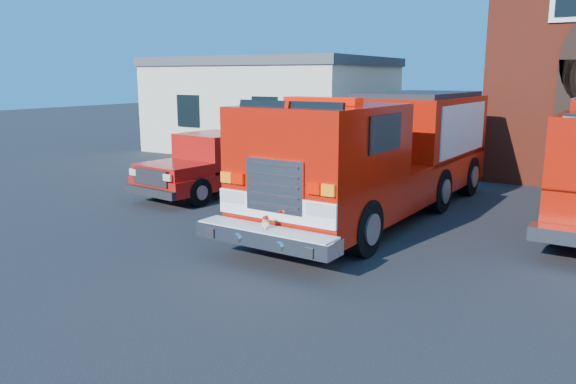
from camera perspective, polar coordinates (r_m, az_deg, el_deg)
The scene contains 4 objects.
ground at distance 12.24m, azimuth 2.83°, elevation -4.98°, with size 100.00×100.00×0.00m, color black.
side_building at distance 27.51m, azimuth -1.40°, elevation 8.98°, with size 10.20×8.20×4.35m.
fire_engine at distance 14.44m, azimuth 9.55°, elevation 3.94°, with size 3.41×10.19×3.09m.
pickup_truck at distance 17.31m, azimuth -6.78°, elevation 2.84°, with size 2.74×5.82×1.83m.
Camera 1 is at (5.36, -10.43, 3.51)m, focal length 35.00 mm.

